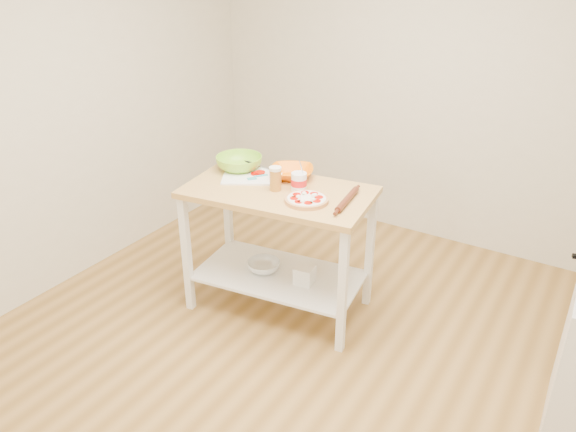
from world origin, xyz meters
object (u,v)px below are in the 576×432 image
(prep_island, at_px, (279,224))
(yogurt_tub, at_px, (299,182))
(cutting_board, at_px, (252,176))
(knife, at_px, (254,164))
(rolling_pin, at_px, (347,200))
(beer_pint, at_px, (275,179))
(shelf_bin, at_px, (305,275))
(pizza, at_px, (307,199))
(orange_bowl, at_px, (292,173))
(shelf_glass_bowl, at_px, (264,266))
(green_bowl, at_px, (239,163))
(spatula, at_px, (257,177))

(prep_island, xyz_separation_m, yogurt_tub, (0.12, 0.05, 0.31))
(cutting_board, height_order, knife, cutting_board)
(rolling_pin, bearing_deg, beer_pint, -171.85)
(knife, xyz_separation_m, shelf_bin, (0.58, -0.26, -0.60))
(pizza, relative_size, yogurt_tub, 1.25)
(orange_bowl, bearing_deg, beer_pint, -84.89)
(pizza, xyz_separation_m, knife, (-0.62, 0.32, 0.00))
(orange_bowl, distance_m, shelf_glass_bowl, 0.69)
(shelf_glass_bowl, xyz_separation_m, shelf_bin, (0.32, 0.02, 0.03))
(knife, xyz_separation_m, green_bowl, (-0.05, -0.11, 0.03))
(prep_island, relative_size, cutting_board, 2.58)
(spatula, xyz_separation_m, yogurt_tub, (0.34, -0.02, 0.05))
(prep_island, distance_m, knife, 0.52)
(prep_island, distance_m, shelf_bin, 0.39)
(yogurt_tub, distance_m, shelf_bin, 0.65)
(orange_bowl, relative_size, shelf_glass_bowl, 1.25)
(orange_bowl, height_order, yogurt_tub, yogurt_tub)
(cutting_board, bearing_deg, yogurt_tub, -35.78)
(orange_bowl, bearing_deg, shelf_glass_bowl, -108.67)
(knife, height_order, yogurt_tub, yogurt_tub)
(prep_island, xyz_separation_m, pizza, (0.25, -0.07, 0.27))
(beer_pint, bearing_deg, cutting_board, 157.60)
(green_bowl, xyz_separation_m, shelf_bin, (0.63, -0.15, -0.63))
(spatula, height_order, beer_pint, beer_pint)
(pizza, height_order, beer_pint, beer_pint)
(orange_bowl, relative_size, yogurt_tub, 1.33)
(spatula, height_order, yogurt_tub, yogurt_tub)
(beer_pint, bearing_deg, pizza, -11.31)
(prep_island, distance_m, green_bowl, 0.54)
(shelf_bin, bearing_deg, spatula, 170.57)
(spatula, relative_size, green_bowl, 0.46)
(cutting_board, relative_size, shelf_bin, 4.03)
(pizza, height_order, knife, pizza)
(shelf_glass_bowl, relative_size, shelf_bin, 1.88)
(prep_island, height_order, cutting_board, cutting_board)
(yogurt_tub, height_order, rolling_pin, yogurt_tub)
(green_bowl, relative_size, beer_pint, 2.06)
(yogurt_tub, bearing_deg, pizza, -43.35)
(orange_bowl, bearing_deg, prep_island, -81.54)
(spatula, distance_m, yogurt_tub, 0.34)
(knife, distance_m, beer_pint, 0.45)
(rolling_pin, height_order, shelf_glass_bowl, rolling_pin)
(cutting_board, relative_size, spatula, 3.34)
(shelf_glass_bowl, bearing_deg, knife, 132.72)
(knife, relative_size, orange_bowl, 0.94)
(spatula, xyz_separation_m, beer_pint, (0.21, -0.08, 0.06))
(prep_island, relative_size, shelf_bin, 10.43)
(beer_pint, bearing_deg, rolling_pin, 8.15)
(cutting_board, bearing_deg, orange_bowl, -1.50)
(yogurt_tub, relative_size, shelf_bin, 1.76)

